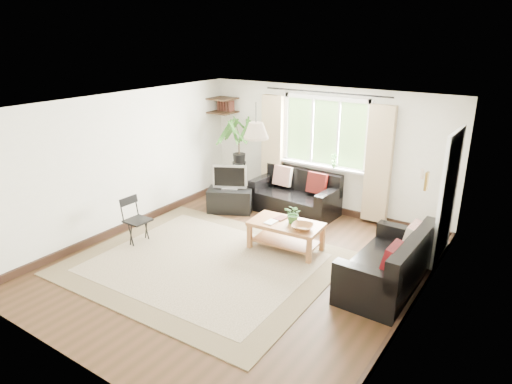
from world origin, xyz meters
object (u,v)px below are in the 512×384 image
Objects in this scene: tv_stand at (230,200)px; sofa_right at (387,261)px; sofa_back at (295,194)px; coffee_table at (286,236)px; palm_stand at (239,159)px; folding_chair at (138,221)px.

sofa_right is at bearing -44.70° from tv_stand.
tv_stand is (-3.47, 1.05, -0.17)m from sofa_right.
sofa_back is at bearing -123.87° from sofa_right.
sofa_back is 1.43× the size of coffee_table.
tv_stand is 0.99m from palm_stand.
sofa_right is 1.48× the size of coffee_table.
coffee_table is at bearing -95.97° from sofa_right.
palm_stand is at bearing 84.25° from tv_stand.
sofa_right reaches higher than sofa_back.
folding_chair reaches higher than coffee_table.
sofa_right is 4.18m from palm_stand.
sofa_right reaches higher than folding_chair.
coffee_table is at bearing -60.54° from folding_chair.
tv_stand is at bearing -10.13° from folding_chair.
coffee_table is at bearing -53.24° from tv_stand.
folding_chair is (-0.40, -1.99, 0.16)m from tv_stand.
palm_stand is at bearing 142.88° from coffee_table.
tv_stand is at bearing -67.91° from palm_stand.
tv_stand is (-1.08, -0.63, -0.16)m from sofa_back.
sofa_right is 2.17× the size of folding_chair.
coffee_table is at bearing -37.12° from palm_stand.
sofa_right is (2.39, -1.68, 0.01)m from sofa_back.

